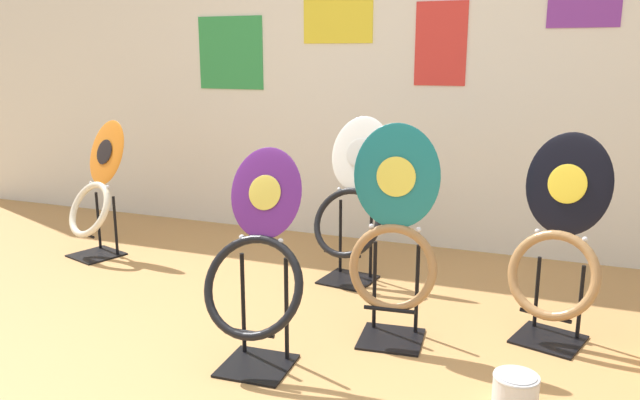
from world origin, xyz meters
TOP-DOWN VIEW (x-y plane):
  - wall_back at (-0.00, 2.42)m, footprint 8.00×0.07m
  - toilet_seat_display_jazz_black at (1.03, 1.19)m, footprint 0.44×0.36m
  - toilet_seat_display_purple_note at (-0.09, 0.49)m, footprint 0.44×0.35m
  - toilet_seat_display_teal_sax at (0.36, 0.92)m, footprint 0.40×0.31m
  - toilet_seat_display_orange_sun at (-1.72, 1.44)m, footprint 0.45×0.43m
  - toilet_seat_display_white_plain at (-0.07, 1.61)m, footprint 0.43×0.40m
  - paint_can at (0.92, 0.55)m, footprint 0.17×0.17m

SIDE VIEW (x-z plane):
  - paint_can at x=0.92m, z-range 0.00..0.13m
  - toilet_seat_display_purple_note at x=-0.09m, z-range -0.04..0.86m
  - toilet_seat_display_orange_sun at x=-1.72m, z-range -0.01..0.85m
  - toilet_seat_display_jazz_black at x=1.03m, z-range -0.04..0.90m
  - toilet_seat_display_white_plain at x=-0.07m, z-range -0.01..0.91m
  - toilet_seat_display_teal_sax at x=0.36m, z-range -0.01..0.97m
  - wall_back at x=0.00m, z-range 0.00..2.60m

